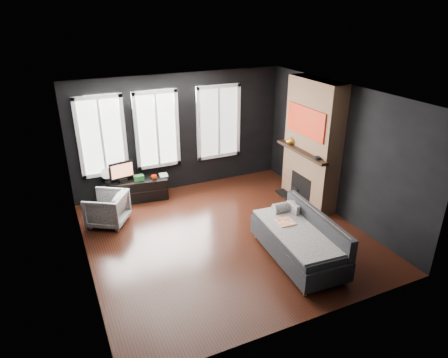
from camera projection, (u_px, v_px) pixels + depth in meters
name	position (u px, v px, depth m)	size (l,w,h in m)	color
floor	(226.00, 236.00, 7.64)	(5.00, 5.00, 0.00)	black
ceiling	(226.00, 95.00, 6.55)	(5.00, 5.00, 0.00)	white
wall_back	(180.00, 133.00, 9.17)	(5.00, 0.02, 2.70)	black
wall_left	(79.00, 197.00, 6.14)	(0.02, 5.00, 2.70)	black
wall_right	(338.00, 151.00, 8.05)	(0.02, 5.00, 2.70)	black
windows	(159.00, 90.00, 8.55)	(4.00, 0.16, 1.76)	white
fireplace	(312.00, 143.00, 8.47)	(0.70, 1.62, 2.70)	#93724C
sofa	(298.00, 238.00, 6.79)	(0.98, 1.95, 0.84)	#272729
stripe_pillow	(293.00, 211.00, 7.27)	(0.07, 0.31, 0.31)	gray
armchair	(107.00, 207.00, 7.92)	(0.71, 0.67, 0.73)	white
media_console	(135.00, 190.00, 8.94)	(1.41, 0.44, 0.49)	black
monitor	(122.00, 170.00, 8.71)	(0.56, 0.12, 0.50)	black
desk_fan	(107.00, 175.00, 8.64)	(0.26, 0.26, 0.37)	#9A9A9A
mug	(154.00, 177.00, 8.87)	(0.12, 0.09, 0.12)	#F03003
book	(159.00, 171.00, 9.01)	(0.18, 0.02, 0.25)	#C0B69A
storage_box	(139.00, 178.00, 8.81)	(0.21, 0.14, 0.12)	#2B7533
mantel_vase	(290.00, 140.00, 8.76)	(0.17, 0.18, 0.17)	#F0A144
mantel_clock	(318.00, 158.00, 7.95)	(0.13, 0.13, 0.04)	black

